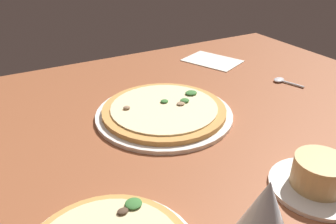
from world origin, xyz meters
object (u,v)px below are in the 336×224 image
Objects in this scene: wine_glass_far at (264,217)px; pizza_main at (164,111)px; ramekin_on_saucer at (318,177)px; paper_menu at (212,61)px; spoon at (282,81)px.

pizza_main is at bearing -104.00° from wine_glass_far.
ramekin_on_saucer is 67.49cm from paper_menu.
paper_menu is (-33.87, -26.70, -1.05)cm from pizza_main.
wine_glass_far reaches higher than pizza_main.
ramekin_on_saucer reaches higher than pizza_main.
pizza_main is 2.03× the size of wine_glass_far.
pizza_main is 2.05× the size of ramekin_on_saucer.
wine_glass_far is (22.03, 8.28, 8.75)cm from ramekin_on_saucer.
ramekin_on_saucer is 1.73× the size of spoon.
wine_glass_far is 85.40cm from paper_menu.
spoon is at bearing -178.49° from pizza_main.
wine_glass_far reaches higher than paper_menu.
pizza_main is 41.39cm from spoon.
ramekin_on_saucer is 48.63cm from spoon.
ramekin_on_saucer is at bearing 51.04° from spoon.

